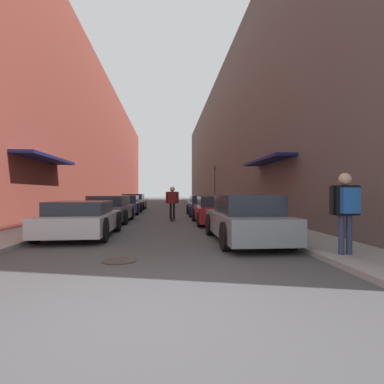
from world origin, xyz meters
TOP-DOWN VIEW (x-y plane):
  - ground at (0.00, 22.55)m, footprint 124.04×124.04m
  - curb_strip_left at (-4.41, 28.19)m, footprint 1.80×56.38m
  - curb_strip_right at (4.41, 28.19)m, footprint 1.80×56.38m
  - building_row_left at (-7.31, 28.19)m, footprint 4.90×56.38m
  - building_row_right at (7.31, 28.19)m, footprint 4.90×56.38m
  - parked_car_left_0 at (-2.44, 6.33)m, footprint 2.06×3.96m
  - parked_car_left_1 at (-2.45, 11.25)m, footprint 1.97×4.40m
  - parked_car_left_2 at (-2.54, 17.01)m, footprint 2.08×4.53m
  - parked_car_left_3 at (-2.50, 22.08)m, footprint 1.96×3.98m
  - parked_car_right_0 at (2.55, 4.94)m, footprint 1.85×4.35m
  - parked_car_right_1 at (2.55, 10.04)m, footprint 1.98×4.16m
  - parked_car_right_2 at (2.56, 14.85)m, footprint 1.92×4.20m
  - skateboarder at (0.57, 11.71)m, footprint 0.66×0.78m
  - manhole_cover at (-0.69, 2.76)m, footprint 0.70×0.70m
  - traffic_light at (4.96, 25.26)m, footprint 0.16×0.22m
  - pedestrian at (4.05, 2.43)m, footprint 0.69×0.38m

SIDE VIEW (x-z plane):
  - ground at x=0.00m, z-range 0.00..0.00m
  - manhole_cover at x=-0.69m, z-range 0.00..0.02m
  - curb_strip_left at x=-4.41m, z-range 0.00..0.12m
  - curb_strip_right at x=4.41m, z-range 0.00..0.12m
  - parked_car_left_0 at x=-2.44m, z-range 0.00..1.15m
  - parked_car_right_2 at x=2.56m, z-range -0.02..1.22m
  - parked_car_right_1 at x=2.55m, z-range -0.02..1.23m
  - parked_car_left_2 at x=-2.54m, z-range -0.01..1.22m
  - parked_car_left_1 at x=-2.45m, z-range -0.02..1.25m
  - parked_car_left_3 at x=-2.50m, z-range -0.02..1.29m
  - parked_car_right_0 at x=2.55m, z-range -0.02..1.34m
  - skateboarder at x=0.57m, z-range 0.20..1.93m
  - pedestrian at x=4.05m, z-range 0.33..2.06m
  - traffic_light at x=4.96m, z-range 0.55..4.50m
  - building_row_left at x=-7.31m, z-range 0.00..12.46m
  - building_row_right at x=7.31m, z-range 0.00..12.99m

